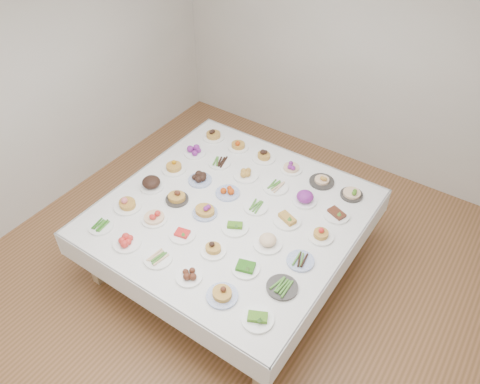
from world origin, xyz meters
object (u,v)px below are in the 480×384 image
Objects in this scene: dish_18 at (174,166)px; dish_35 at (352,191)px; dish_0 at (101,226)px; display_table at (231,215)px.

dish_35 is at bearing 21.79° from dish_18.
dish_35 is (1.72, 1.71, 0.04)m from dish_0.
dish_35 is at bearing 44.69° from display_table.
dish_35 is at bearing 44.83° from dish_0.
dish_35 reaches higher than display_table.
dish_35 is (1.71, 0.68, -0.00)m from dish_18.
dish_18 reaches higher than dish_0.
dish_0 reaches higher than display_table.
display_table is 1.22m from dish_0.
display_table is 0.88m from dish_18.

